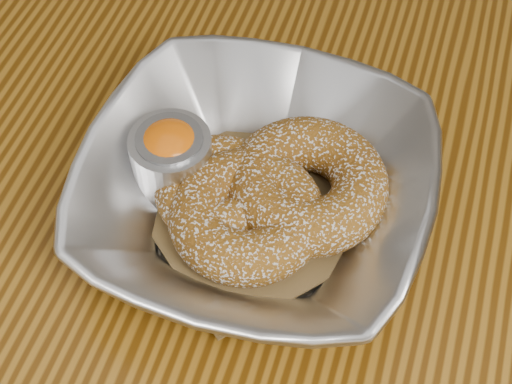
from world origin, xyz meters
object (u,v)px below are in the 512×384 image
(serving_bowl, at_px, (256,193))
(donut_back, at_px, (307,185))
(donut_extra, at_px, (219,189))
(table, at_px, (188,339))
(donut_front, at_px, (247,215))
(ramekin, at_px, (172,157))

(serving_bowl, height_order, donut_back, serving_bowl)
(serving_bowl, xyz_separation_m, donut_extra, (-0.03, -0.00, -0.00))
(serving_bowl, distance_m, donut_back, 0.04)
(table, height_order, donut_front, donut_front)
(donut_back, xyz_separation_m, donut_front, (-0.03, -0.04, -0.00))
(table, distance_m, ramekin, 0.15)
(serving_bowl, relative_size, donut_extra, 2.69)
(table, relative_size, donut_front, 11.35)
(table, height_order, ramekin, ramekin)
(donut_front, relative_size, donut_extra, 1.19)
(serving_bowl, relative_size, donut_back, 2.14)
(table, relative_size, serving_bowl, 5.03)
(table, bearing_deg, donut_extra, 80.37)
(donut_extra, bearing_deg, table, -99.63)
(table, height_order, donut_back, donut_back)
(donut_back, xyz_separation_m, ramekin, (-0.10, -0.01, 0.01))
(donut_back, distance_m, donut_front, 0.05)
(serving_bowl, distance_m, donut_front, 0.02)
(donut_back, height_order, donut_front, donut_back)
(donut_front, bearing_deg, serving_bowl, 87.69)
(table, xyz_separation_m, ramekin, (-0.03, 0.07, 0.13))
(table, bearing_deg, ramekin, 111.79)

